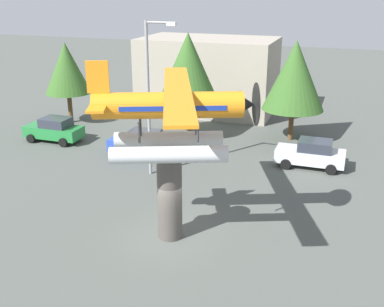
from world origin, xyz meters
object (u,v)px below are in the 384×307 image
at_px(streetlight_primary, 151,90).
at_px(car_far_silver, 311,154).
at_px(storefront_building, 208,75).
at_px(floatplane_monument, 171,117).
at_px(car_mid_blue, 142,143).
at_px(tree_west, 67,68).
at_px(car_near_green, 54,130).
at_px(display_pedestal, 170,197).
at_px(tree_east, 188,69).
at_px(tree_center_back, 295,76).

bearing_deg(streetlight_primary, car_far_silver, 25.76).
bearing_deg(storefront_building, floatplane_monument, -76.64).
relative_size(car_far_silver, storefront_building, 0.36).
distance_m(car_mid_blue, streetlight_primary, 5.36).
bearing_deg(storefront_building, tree_west, -142.08).
bearing_deg(floatplane_monument, car_near_green, 120.87).
relative_size(floatplane_monument, storefront_building, 0.87).
distance_m(display_pedestal, car_mid_blue, 10.87).
distance_m(car_far_silver, tree_east, 10.83).
xyz_separation_m(floatplane_monument, tree_east, (-4.37, 14.32, -0.60)).
height_order(floatplane_monument, car_near_green, floatplane_monument).
xyz_separation_m(display_pedestal, car_far_silver, (5.11, 10.85, -1.11)).
bearing_deg(tree_east, storefront_building, 96.27).
bearing_deg(car_near_green, tree_west, -70.72).
bearing_deg(display_pedestal, tree_west, 134.98).
bearing_deg(car_far_silver, car_near_green, 2.84).
xyz_separation_m(car_mid_blue, tree_center_back, (8.79, 6.77, 3.85)).
height_order(floatplane_monument, car_mid_blue, floatplane_monument).
xyz_separation_m(floatplane_monument, car_mid_blue, (-5.79, 9.15, -4.76)).
relative_size(car_mid_blue, tree_center_back, 0.59).
height_order(display_pedestal, car_far_silver, display_pedestal).
bearing_deg(tree_west, car_near_green, -70.72).
distance_m(display_pedestal, tree_west, 20.79).
bearing_deg(tree_center_back, storefront_building, 143.72).
bearing_deg(car_far_silver, floatplane_monument, 65.22).
height_order(storefront_building, tree_east, tree_east).
bearing_deg(car_mid_blue, tree_east, -105.34).
height_order(floatplane_monument, streetlight_primary, streetlight_primary).
distance_m(car_mid_blue, tree_west, 11.02).
xyz_separation_m(storefront_building, tree_center_back, (8.21, -6.03, 1.53)).
xyz_separation_m(streetlight_primary, tree_east, (-0.53, 7.78, -0.09)).
xyz_separation_m(car_near_green, car_mid_blue, (7.29, -0.75, 0.00)).
relative_size(car_mid_blue, storefront_building, 0.36).
bearing_deg(car_near_green, storefront_building, -123.18).
xyz_separation_m(display_pedestal, streetlight_primary, (-3.72, 6.59, 3.14)).
xyz_separation_m(streetlight_primary, storefront_building, (-1.37, 15.41, -1.93)).
bearing_deg(tree_center_back, display_pedestal, -101.06).
height_order(car_near_green, streetlight_primary, streetlight_primary).
xyz_separation_m(display_pedestal, storefront_building, (-5.09, 22.00, 1.21)).
bearing_deg(streetlight_primary, floatplane_monument, -59.57).
height_order(car_near_green, tree_east, tree_east).
bearing_deg(streetlight_primary, storefront_building, 95.08).
distance_m(streetlight_primary, storefront_building, 15.59).
bearing_deg(floatplane_monument, display_pedestal, -180.00).
bearing_deg(display_pedestal, car_mid_blue, 121.65).
distance_m(display_pedestal, storefront_building, 22.61).
distance_m(streetlight_primary, tree_east, 7.80).
bearing_deg(car_near_green, tree_east, -153.12).
relative_size(car_mid_blue, streetlight_primary, 0.47).
relative_size(display_pedestal, streetlight_primary, 0.44).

